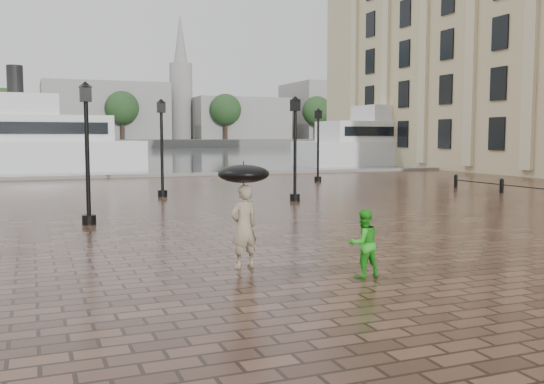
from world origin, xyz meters
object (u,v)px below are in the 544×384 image
(adult_pedestrian, at_px, (244,226))
(ferry_far, at_px, (412,141))
(child_pedestrian, at_px, (363,243))
(street_lamps, at_px, (172,147))

(adult_pedestrian, distance_m, ferry_far, 50.18)
(adult_pedestrian, distance_m, child_pedestrian, 2.59)
(street_lamps, bearing_deg, adult_pedestrian, -96.89)
(street_lamps, distance_m, adult_pedestrian, 15.71)
(adult_pedestrian, bearing_deg, street_lamps, -112.73)
(child_pedestrian, bearing_deg, street_lamps, -93.03)
(adult_pedestrian, bearing_deg, child_pedestrian, 122.79)
(adult_pedestrian, height_order, ferry_far, ferry_far)
(street_lamps, height_order, child_pedestrian, street_lamps)
(street_lamps, relative_size, child_pedestrian, 15.63)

